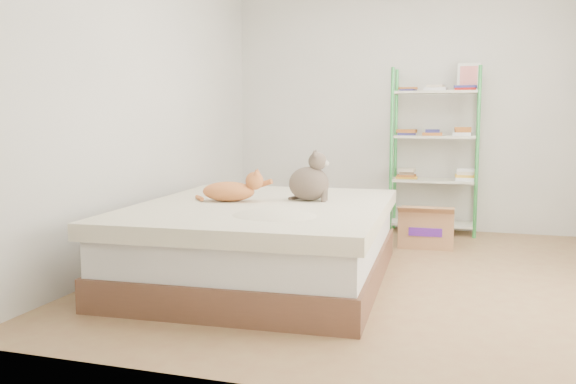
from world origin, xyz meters
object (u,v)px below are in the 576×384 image
at_px(bed, 263,241).
at_px(orange_cat, 229,189).
at_px(shelf_unit, 435,147).
at_px(grey_cat, 309,176).
at_px(cardboard_box, 426,227).
at_px(white_bin, 251,212).

bearing_deg(bed, orange_cat, 170.60).
bearing_deg(shelf_unit, orange_cat, -121.79).
distance_m(grey_cat, cardboard_box, 1.63).
bearing_deg(white_bin, bed, -66.86).
distance_m(orange_cat, cardboard_box, 2.09).
bearing_deg(grey_cat, white_bin, 27.71).
relative_size(orange_cat, grey_cat, 1.25).
height_order(bed, white_bin, bed).
bearing_deg(cardboard_box, shelf_unit, 87.21).
bearing_deg(white_bin, cardboard_box, -11.67).
height_order(orange_cat, cardboard_box, orange_cat).
height_order(grey_cat, cardboard_box, grey_cat).
xyz_separation_m(shelf_unit, white_bin, (-1.91, -0.29, -0.72)).
xyz_separation_m(bed, orange_cat, (-0.29, 0.03, 0.38)).
relative_size(bed, white_bin, 6.84).
xyz_separation_m(bed, cardboard_box, (1.07, 1.55, -0.11)).
relative_size(bed, shelf_unit, 1.33).
bearing_deg(orange_cat, bed, -17.37).
bearing_deg(bed, cardboard_box, 52.42).
distance_m(orange_cat, grey_cat, 0.62).
relative_size(grey_cat, shelf_unit, 0.22).
xyz_separation_m(orange_cat, shelf_unit, (1.37, 2.21, 0.23)).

